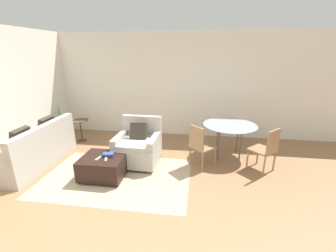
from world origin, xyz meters
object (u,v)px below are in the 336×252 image
couch (35,150)px  side_table (81,127)px  armchair (138,146)px  dining_chair_near_right (267,148)px  book_stack (108,155)px  ottoman (104,166)px  dining_table (230,128)px  potted_plant (62,132)px  tv_remote_secondary (106,159)px  dining_chair_near_left (200,144)px  tv_remote_primary (99,158)px

couch → side_table: size_ratio=3.31×
armchair → dining_chair_near_right: (2.55, -0.07, 0.16)m
book_stack → dining_chair_near_right: dining_chair_near_right is taller
ottoman → armchair: bearing=54.5°
dining_table → potted_plant: bearing=175.4°
tv_remote_secondary → dining_chair_near_left: bearing=22.4°
ottoman → book_stack: size_ratio=3.74×
tv_remote_secondary → dining_chair_near_right: 3.02m
potted_plant → couch: bearing=-80.3°
ottoman → potted_plant: (-1.84, 1.59, 0.01)m
dining_chair_near_right → dining_chair_near_left: bearing=-180.0°
couch → potted_plant: bearing=99.7°
armchair → dining_chair_near_right: size_ratio=1.04×
tv_remote_primary → side_table: bearing=126.8°
armchair → ottoman: (-0.49, -0.68, -0.13)m
couch → potted_plant: size_ratio=1.77×
ottoman → potted_plant: 2.43m
book_stack → dining_table: dining_table is taller
side_table → dining_chair_near_right: dining_chair_near_right is taller
potted_plant → dining_table: potted_plant is taller
side_table → dining_chair_near_left: size_ratio=0.63×
potted_plant → dining_table: bearing=-4.6°
potted_plant → dining_chair_near_right: size_ratio=1.18×
tv_remote_primary → potted_plant: potted_plant is taller
ottoman → dining_chair_near_right: bearing=11.4°
book_stack → dining_chair_near_right: 3.00m
tv_remote_primary → dining_chair_near_right: 3.16m
couch → tv_remote_secondary: 1.75m
potted_plant → side_table: bearing=3.1°
dining_chair_near_left → armchair: bearing=177.1°
tv_remote_primary → ottoman: bearing=53.0°
potted_plant → armchair: bearing=-21.3°
book_stack → dining_chair_near_right: size_ratio=0.23×
ottoman → tv_remote_primary: size_ratio=4.57×
dining_chair_near_right → potted_plant: bearing=168.7°
side_table → dining_chair_near_left: (3.08, -1.00, 0.12)m
tv_remote_primary → tv_remote_secondary: 0.15m
couch → potted_plant: 1.33m
armchair → dining_table: (1.92, 0.57, 0.31)m
tv_remote_primary → couch: bearing=167.6°
ottoman → dining_chair_near_right: (3.04, 0.61, 0.29)m
armchair → side_table: bearing=152.4°
couch → tv_remote_secondary: couch is taller
book_stack → dining_chair_near_left: bearing=18.6°
potted_plant → tv_remote_secondary: bearing=-40.7°
ottoman → potted_plant: size_ratio=0.74×
ottoman → dining_table: size_ratio=0.68×
potted_plant → dining_chair_near_right: (4.88, -0.97, 0.28)m
couch → dining_chair_near_left: couch is taller
tv_remote_secondary → dining_chair_near_left: (1.67, 0.69, 0.10)m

